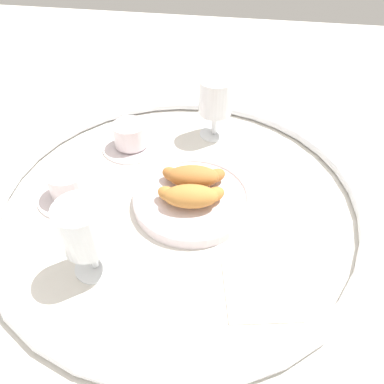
{
  "coord_description": "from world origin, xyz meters",
  "views": [
    {
      "loc": [
        0.11,
        -0.49,
        0.49
      ],
      "look_at": [
        0.03,
        -0.01,
        0.03
      ],
      "focal_mm": 33.4,
      "sensor_mm": 36.0,
      "label": 1
    }
  ],
  "objects_px": {
    "juice_glass_right": "(84,230)",
    "folded_napkin": "(260,289)",
    "croissant_small": "(193,176)",
    "juice_glass_left": "(215,99)",
    "coffee_cup_far": "(131,137)",
    "pastry_plate": "(192,198)",
    "croissant_large": "(191,196)",
    "coffee_cup_near": "(69,186)"
  },
  "relations": [
    {
      "from": "coffee_cup_near",
      "to": "folded_napkin",
      "type": "relative_size",
      "value": 1.24
    },
    {
      "from": "croissant_large",
      "to": "folded_napkin",
      "type": "xyz_separation_m",
      "value": [
        0.14,
        -0.15,
        -0.04
      ]
    },
    {
      "from": "coffee_cup_near",
      "to": "juice_glass_right",
      "type": "height_order",
      "value": "juice_glass_right"
    },
    {
      "from": "coffee_cup_far",
      "to": "juice_glass_right",
      "type": "height_order",
      "value": "juice_glass_right"
    },
    {
      "from": "croissant_large",
      "to": "croissant_small",
      "type": "xyz_separation_m",
      "value": [
        -0.0,
        0.05,
        0.0
      ]
    },
    {
      "from": "pastry_plate",
      "to": "folded_napkin",
      "type": "height_order",
      "value": "pastry_plate"
    },
    {
      "from": "juice_glass_left",
      "to": "juice_glass_right",
      "type": "relative_size",
      "value": 1.0
    },
    {
      "from": "folded_napkin",
      "to": "coffee_cup_far",
      "type": "bearing_deg",
      "value": 132.75
    },
    {
      "from": "juice_glass_right",
      "to": "pastry_plate",
      "type": "bearing_deg",
      "value": 52.7
    },
    {
      "from": "pastry_plate",
      "to": "croissant_large",
      "type": "height_order",
      "value": "croissant_large"
    },
    {
      "from": "croissant_small",
      "to": "juice_glass_left",
      "type": "xyz_separation_m",
      "value": [
        0.02,
        0.21,
        0.05
      ]
    },
    {
      "from": "croissant_large",
      "to": "coffee_cup_far",
      "type": "bearing_deg",
      "value": 132.91
    },
    {
      "from": "croissant_large",
      "to": "croissant_small",
      "type": "height_order",
      "value": "same"
    },
    {
      "from": "juice_glass_right",
      "to": "folded_napkin",
      "type": "xyz_separation_m",
      "value": [
        0.27,
        0.0,
        -0.09
      ]
    },
    {
      "from": "coffee_cup_far",
      "to": "juice_glass_right",
      "type": "bearing_deg",
      "value": -83.49
    },
    {
      "from": "coffee_cup_near",
      "to": "juice_glass_right",
      "type": "xyz_separation_m",
      "value": [
        0.11,
        -0.15,
        0.07
      ]
    },
    {
      "from": "coffee_cup_far",
      "to": "juice_glass_right",
      "type": "relative_size",
      "value": 0.97
    },
    {
      "from": "pastry_plate",
      "to": "coffee_cup_far",
      "type": "height_order",
      "value": "coffee_cup_far"
    },
    {
      "from": "juice_glass_left",
      "to": "folded_napkin",
      "type": "height_order",
      "value": "juice_glass_left"
    },
    {
      "from": "juice_glass_left",
      "to": "folded_napkin",
      "type": "bearing_deg",
      "value": -73.2
    },
    {
      "from": "juice_glass_left",
      "to": "coffee_cup_near",
      "type": "bearing_deg",
      "value": -134.05
    },
    {
      "from": "juice_glass_left",
      "to": "juice_glass_right",
      "type": "xyz_separation_m",
      "value": [
        -0.14,
        -0.41,
        -0.0
      ]
    },
    {
      "from": "croissant_small",
      "to": "croissant_large",
      "type": "bearing_deg",
      "value": -85.21
    },
    {
      "from": "croissant_large",
      "to": "juice_glass_left",
      "type": "relative_size",
      "value": 0.97
    },
    {
      "from": "pastry_plate",
      "to": "croissant_small",
      "type": "bearing_deg",
      "value": 95.1
    },
    {
      "from": "juice_glass_right",
      "to": "coffee_cup_far",
      "type": "bearing_deg",
      "value": 96.51
    },
    {
      "from": "coffee_cup_near",
      "to": "coffee_cup_far",
      "type": "xyz_separation_m",
      "value": [
        0.07,
        0.18,
        0.0
      ]
    },
    {
      "from": "croissant_large",
      "to": "coffee_cup_near",
      "type": "distance_m",
      "value": 0.24
    },
    {
      "from": "coffee_cup_far",
      "to": "juice_glass_right",
      "type": "distance_m",
      "value": 0.34
    },
    {
      "from": "coffee_cup_near",
      "to": "juice_glass_right",
      "type": "distance_m",
      "value": 0.2
    },
    {
      "from": "croissant_small",
      "to": "folded_napkin",
      "type": "bearing_deg",
      "value": -55.33
    },
    {
      "from": "croissant_small",
      "to": "juice_glass_right",
      "type": "bearing_deg",
      "value": -122.37
    },
    {
      "from": "coffee_cup_far",
      "to": "juice_glass_left",
      "type": "bearing_deg",
      "value": 24.18
    },
    {
      "from": "croissant_large",
      "to": "juice_glass_left",
      "type": "height_order",
      "value": "juice_glass_left"
    },
    {
      "from": "croissant_large",
      "to": "juice_glass_right",
      "type": "bearing_deg",
      "value": -131.95
    },
    {
      "from": "croissant_small",
      "to": "juice_glass_right",
      "type": "distance_m",
      "value": 0.25
    },
    {
      "from": "folded_napkin",
      "to": "juice_glass_right",
      "type": "bearing_deg",
      "value": -179.76
    },
    {
      "from": "croissant_small",
      "to": "folded_napkin",
      "type": "relative_size",
      "value": 1.24
    },
    {
      "from": "folded_napkin",
      "to": "juice_glass_left",
      "type": "bearing_deg",
      "value": 106.8
    },
    {
      "from": "coffee_cup_near",
      "to": "folded_napkin",
      "type": "height_order",
      "value": "coffee_cup_near"
    },
    {
      "from": "coffee_cup_near",
      "to": "juice_glass_left",
      "type": "xyz_separation_m",
      "value": [
        0.25,
        0.26,
        0.07
      ]
    },
    {
      "from": "juice_glass_right",
      "to": "folded_napkin",
      "type": "relative_size",
      "value": 1.27
    }
  ]
}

